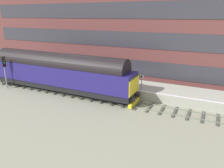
% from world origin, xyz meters
% --- Properties ---
extents(ground_plane, '(140.00, 140.00, 0.00)m').
position_xyz_m(ground_plane, '(0.00, 0.00, 0.00)').
color(ground_plane, gray).
rests_on(ground_plane, ground).
extents(track_main, '(2.50, 60.00, 0.15)m').
position_xyz_m(track_main, '(0.00, 0.00, 0.05)').
color(track_main, slate).
rests_on(track_main, ground).
extents(station_platform, '(4.00, 44.00, 1.01)m').
position_xyz_m(station_platform, '(3.60, 0.00, 0.50)').
color(station_platform, '#A2A495').
rests_on(station_platform, ground).
extents(station_building, '(5.60, 42.40, 14.64)m').
position_xyz_m(station_building, '(10.44, 3.40, 7.32)').
color(station_building, brown).
rests_on(station_building, ground).
extents(diesel_locomotive, '(2.74, 19.28, 4.68)m').
position_xyz_m(diesel_locomotive, '(0.00, 5.03, 2.49)').
color(diesel_locomotive, black).
rests_on(diesel_locomotive, ground).
extents(signal_post_near, '(0.44, 0.22, 4.03)m').
position_xyz_m(signal_post_near, '(-1.91, 11.64, 2.64)').
color(signal_post_near, gray).
rests_on(signal_post_near, ground).
extents(platform_number_sign, '(0.10, 0.44, 1.68)m').
position_xyz_m(platform_number_sign, '(2.06, -4.50, 2.14)').
color(platform_number_sign, slate).
rests_on(platform_number_sign, station_platform).
extents(waiting_passenger, '(0.43, 0.49, 1.64)m').
position_xyz_m(waiting_passenger, '(2.64, -2.71, 1.99)').
color(waiting_passenger, '#292A41').
rests_on(waiting_passenger, station_platform).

